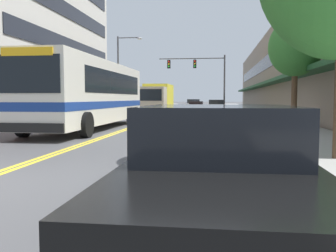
% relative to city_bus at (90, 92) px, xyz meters
% --- Properties ---
extents(ground_plane, '(240.00, 240.00, 0.00)m').
position_rel_city_bus_xyz_m(ground_plane, '(1.87, 24.98, -1.85)').
color(ground_plane, '#4C4C4F').
extents(sidewalk_left, '(3.81, 106.00, 0.15)m').
position_rel_city_bus_xyz_m(sidewalk_left, '(-5.53, 24.98, -1.78)').
color(sidewalk_left, '#9E9B96').
rests_on(sidewalk_left, ground_plane).
extents(sidewalk_right, '(3.81, 106.00, 0.15)m').
position_rel_city_bus_xyz_m(sidewalk_right, '(9.28, 24.98, -1.78)').
color(sidewalk_right, '#9E9B96').
rests_on(sidewalk_right, ground_plane).
extents(centre_line, '(0.34, 106.00, 0.01)m').
position_rel_city_bus_xyz_m(centre_line, '(1.87, 24.98, -1.85)').
color(centre_line, yellow).
rests_on(centre_line, ground_plane).
extents(storefront_row_right, '(9.10, 68.00, 8.49)m').
position_rel_city_bus_xyz_m(storefront_row_right, '(15.41, 24.98, 2.39)').
color(storefront_row_right, gray).
rests_on(storefront_row_right, ground_plane).
extents(city_bus, '(2.89, 12.32, 3.28)m').
position_rel_city_bus_xyz_m(city_bus, '(0.00, 0.00, 0.00)').
color(city_bus, silver).
rests_on(city_bus, ground_plane).
extents(car_dark_grey_parked_left_near, '(2.21, 4.15, 1.21)m').
position_rel_city_bus_xyz_m(car_dark_grey_parked_left_near, '(-2.51, 21.17, -1.28)').
color(car_dark_grey_parked_left_near, '#38383D').
rests_on(car_dark_grey_parked_left_near, ground_plane).
extents(car_black_parked_right_foreground, '(2.08, 4.34, 1.45)m').
position_rel_city_bus_xyz_m(car_black_parked_right_foreground, '(6.31, -14.23, -1.19)').
color(car_black_parked_right_foreground, black).
rests_on(car_black_parked_right_foreground, ground_plane).
extents(car_beige_parked_right_mid, '(2.04, 4.75, 1.36)m').
position_rel_city_bus_xyz_m(car_beige_parked_right_mid, '(6.20, 22.05, -1.22)').
color(car_beige_parked_right_mid, '#BCAD89').
rests_on(car_beige_parked_right_mid, ground_plane).
extents(car_navy_moving_lead, '(1.99, 4.14, 1.37)m').
position_rel_city_bus_xyz_m(car_navy_moving_lead, '(2.54, 39.26, -1.22)').
color(car_navy_moving_lead, '#19234C').
rests_on(car_navy_moving_lead, ground_plane).
extents(car_white_moving_second, '(2.16, 4.19, 1.39)m').
position_rel_city_bus_xyz_m(car_white_moving_second, '(3.15, 32.77, -1.21)').
color(car_white_moving_second, white).
rests_on(car_white_moving_second, ground_plane).
extents(car_red_moving_third, '(2.07, 4.18, 1.18)m').
position_rel_city_bus_xyz_m(car_red_moving_third, '(3.92, 24.82, -1.29)').
color(car_red_moving_third, maroon).
rests_on(car_red_moving_third, ground_plane).
extents(box_truck, '(2.64, 7.29, 2.88)m').
position_rel_city_bus_xyz_m(box_truck, '(0.53, 17.91, -0.35)').
color(box_truck, beige).
rests_on(box_truck, ground_plane).
extents(traffic_signal_mast, '(7.32, 0.38, 6.25)m').
position_rel_city_bus_xyz_m(traffic_signal_mast, '(4.52, 23.54, 2.65)').
color(traffic_signal_mast, '#47474C').
rests_on(traffic_signal_mast, ground_plane).
extents(street_lamp_left_far, '(2.53, 0.28, 7.58)m').
position_rel_city_bus_xyz_m(street_lamp_left_far, '(-3.06, 18.14, 2.71)').
color(street_lamp_left_far, '#47474C').
rests_on(street_lamp_left_far, ground_plane).
extents(street_tree_right_mid, '(2.53, 2.53, 5.19)m').
position_rel_city_bus_xyz_m(street_tree_right_mid, '(9.95, 0.50, 2.07)').
color(street_tree_right_mid, brown).
rests_on(street_tree_right_mid, sidewalk_right).
extents(fire_hydrant, '(0.31, 0.23, 0.90)m').
position_rel_city_bus_xyz_m(fire_hydrant, '(7.82, -4.90, -1.26)').
color(fire_hydrant, '#B7B7BC').
rests_on(fire_hydrant, sidewalk_right).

